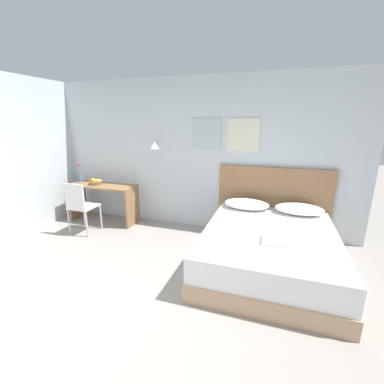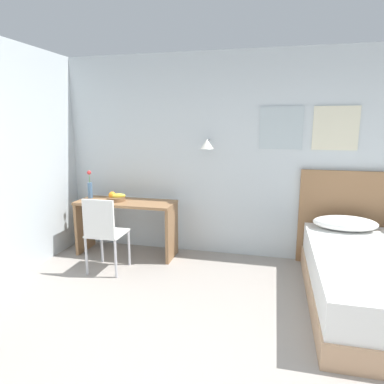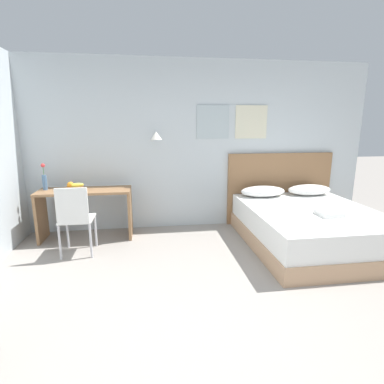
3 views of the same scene
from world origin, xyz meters
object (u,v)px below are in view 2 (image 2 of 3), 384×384
object	(u,v)px
desk	(126,217)
flower_vase	(90,187)
pillow_left	(345,223)
desk_chair	(103,229)
fruit_bowl	(116,198)
headboard	(376,221)

from	to	relation	value
desk	flower_vase	size ratio (longest dim) A/B	3.41
pillow_left	desk_chair	xyz separation A→B (m)	(-2.74, -0.67, -0.07)
fruit_bowl	desk_chair	bearing A→B (deg)	-78.22
desk_chair	pillow_left	bearing A→B (deg)	13.71
pillow_left	fruit_bowl	world-z (taller)	fruit_bowl
desk	desk_chair	world-z (taller)	desk_chair
headboard	desk_chair	bearing A→B (deg)	-163.38
pillow_left	desk	size ratio (longest dim) A/B	0.55
pillow_left	fruit_bowl	size ratio (longest dim) A/B	2.70
fruit_bowl	flower_vase	bearing A→B (deg)	169.54
headboard	desk_chair	world-z (taller)	headboard
pillow_left	flower_vase	world-z (taller)	flower_vase
headboard	desk	size ratio (longest dim) A/B	1.38
headboard	pillow_left	distance (m)	0.48
pillow_left	flower_vase	distance (m)	3.30
fruit_bowl	desk	bearing A→B (deg)	5.15
desk_chair	flower_vase	xyz separation A→B (m)	(-0.55, 0.69, 0.35)
pillow_left	fruit_bowl	distance (m)	2.88
fruit_bowl	flower_vase	distance (m)	0.44
desk_chair	fruit_bowl	xyz separation A→B (m)	(-0.13, 0.61, 0.24)
pillow_left	desk	distance (m)	2.74
desk	headboard	bearing A→B (deg)	5.66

